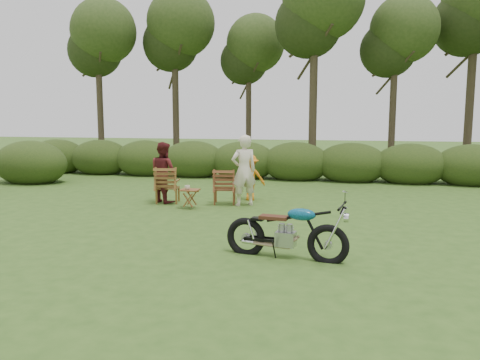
% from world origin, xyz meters
% --- Properties ---
extents(ground, '(80.00, 80.00, 0.00)m').
position_xyz_m(ground, '(0.00, 0.00, 0.00)').
color(ground, '#30501A').
rests_on(ground, ground).
extents(tree_line, '(22.52, 11.62, 8.14)m').
position_xyz_m(tree_line, '(0.50, 9.74, 3.81)').
color(tree_line, '#3A2D1F').
rests_on(tree_line, ground).
extents(motorcycle, '(2.02, 0.99, 1.11)m').
position_xyz_m(motorcycle, '(0.97, -0.80, 0.00)').
color(motorcycle, '#0E88BD').
rests_on(motorcycle, ground).
extents(lawn_chair_right, '(0.75, 0.75, 0.93)m').
position_xyz_m(lawn_chair_right, '(-1.27, 3.63, 0.00)').
color(lawn_chair_right, '#5E3017').
rests_on(lawn_chair_right, ground).
extents(lawn_chair_left, '(0.79, 0.79, 0.97)m').
position_xyz_m(lawn_chair_left, '(-2.81, 3.43, 0.00)').
color(lawn_chair_left, '#5A3916').
rests_on(lawn_chair_left, ground).
extents(side_table, '(0.48, 0.40, 0.49)m').
position_xyz_m(side_table, '(-1.95, 2.79, 0.25)').
color(side_table, brown).
rests_on(side_table, ground).
extents(cup, '(0.17, 0.17, 0.11)m').
position_xyz_m(cup, '(-2.00, 2.75, 0.54)').
color(cup, beige).
rests_on(cup, side_table).
extents(adult_a, '(0.80, 0.73, 1.84)m').
position_xyz_m(adult_a, '(-0.72, 3.50, 0.00)').
color(adult_a, beige).
rests_on(adult_a, ground).
extents(adult_b, '(1.01, 0.96, 1.64)m').
position_xyz_m(adult_b, '(-2.93, 3.47, 0.00)').
color(adult_b, maroon).
rests_on(adult_b, ground).
extents(child, '(0.90, 0.65, 1.26)m').
position_xyz_m(child, '(-0.73, 4.35, 0.00)').
color(child, orange).
rests_on(child, ground).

